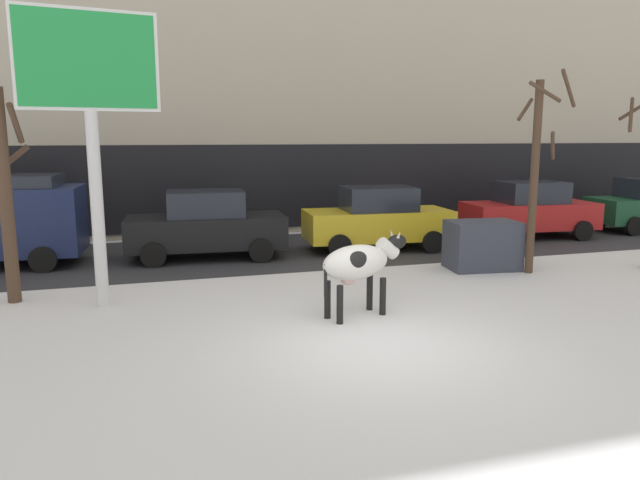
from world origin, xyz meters
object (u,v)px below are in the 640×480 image
car_yellow_sedan (378,219)px  bare_tree_left_lot (537,168)px  car_black_sedan (206,225)px  pedestrian_near_billboard (107,213)px  billboard (89,79)px  bare_tree_right_lot (4,190)px  car_red_sedan (529,210)px  cow_holstein (359,263)px  dumpster (482,245)px

car_yellow_sedan → bare_tree_left_lot: bearing=-58.1°
car_black_sedan → pedestrian_near_billboard: size_ratio=2.49×
billboard → car_black_sedan: bearing=58.9°
bare_tree_left_lot → bare_tree_right_lot: bearing=176.0°
car_red_sedan → pedestrian_near_billboard: bearing=165.3°
car_yellow_sedan → car_red_sedan: same height
car_black_sedan → bare_tree_right_lot: (-4.20, -3.25, 1.35)m
car_black_sedan → car_yellow_sedan: 4.92m
billboard → car_yellow_sedan: billboard is taller
cow_holstein → car_yellow_sedan: bearing=64.8°
car_red_sedan → car_black_sedan: bearing=-178.3°
car_black_sedan → dumpster: bearing=-27.0°
cow_holstein → billboard: size_ratio=0.35×
billboard → car_black_sedan: billboard is taller
car_yellow_sedan → car_red_sedan: (5.49, 0.46, 0.00)m
car_black_sedan → bare_tree_left_lot: (7.33, -4.05, 1.63)m
car_yellow_sedan → pedestrian_near_billboard: bearing=153.0°
car_yellow_sedan → billboard: bearing=-151.9°
bare_tree_left_lot → cow_holstein: bearing=-158.2°
billboard → dumpster: size_ratio=3.27×
billboard → car_yellow_sedan: bearing=28.1°
cow_holstein → pedestrian_near_billboard: bearing=116.0°
car_red_sedan → bare_tree_right_lot: bare_tree_right_lot is taller
bare_tree_right_lot → pedestrian_near_billboard: bearing=78.1°
car_yellow_sedan → car_red_sedan: size_ratio=1.00×
cow_holstein → car_red_sedan: size_ratio=0.45×
car_yellow_sedan → dumpster: bearing=-63.9°
billboard → car_red_sedan: bearing=18.9°
cow_holstein → bare_tree_right_lot: size_ratio=0.46×
billboard → bare_tree_right_lot: 2.82m
billboard → pedestrian_near_billboard: (-0.27, 7.83, -3.43)m
car_red_sedan → pedestrian_near_billboard: car_red_sedan is taller
bare_tree_left_lot → billboard: bearing=-179.8°
car_red_sedan → billboard: bearing=-161.1°
bare_tree_left_lot → car_yellow_sedan: bearing=121.9°
car_black_sedan → car_yellow_sedan: (4.91, -0.15, 0.00)m
car_red_sedan → bare_tree_right_lot: 15.09m
billboard → bare_tree_left_lot: size_ratio=1.18×
car_black_sedan → bare_tree_left_lot: 8.53m
bare_tree_right_lot → dumpster: size_ratio=2.47×
bare_tree_left_lot → bare_tree_right_lot: 11.56m
pedestrian_near_billboard → bare_tree_left_lot: (10.06, -7.79, 1.65)m
cow_holstein → car_red_sedan: bearing=37.9°
cow_holstein → billboard: 6.00m
car_black_sedan → car_red_sedan: bearing=1.7°
car_black_sedan → bare_tree_right_lot: bearing=-142.3°
pedestrian_near_billboard → bare_tree_right_lot: bearing=-101.9°
bare_tree_left_lot → dumpster: bearing=139.5°
pedestrian_near_billboard → bare_tree_left_lot: size_ratio=0.37×
car_red_sedan → dumpster: car_red_sedan is taller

